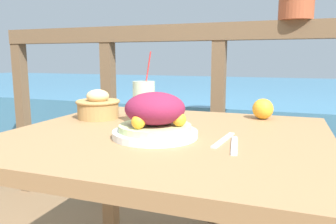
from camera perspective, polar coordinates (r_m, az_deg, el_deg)
The scene contains 9 objects.
patio_table at distance 1.06m, azimuth -0.24°, elevation -8.73°, with size 0.98×0.88×0.71m.
railing_fence at distance 1.81m, azimuth 8.77°, elevation 3.74°, with size 2.80×0.08×1.12m.
sea_backdrop at distance 4.33m, azimuth 15.04°, elevation 0.49°, with size 12.00×4.00×0.59m.
salad_plate at distance 0.96m, azimuth -2.26°, elevation -1.04°, with size 0.25×0.25×0.13m.
drink_glass at distance 1.15m, azimuth -4.21°, elevation 1.61°, with size 0.08×0.08×0.25m.
bread_basket at distance 1.29m, azimuth -12.08°, elevation 0.98°, with size 0.17×0.17×0.11m.
fork at distance 0.94m, azimuth 9.65°, elevation -4.82°, with size 0.04×0.18×0.00m.
knife at distance 0.89m, azimuth 11.48°, elevation -5.68°, with size 0.04×0.18×0.00m.
orange_near_basket at distance 1.30m, azimuth 16.19°, elevation 0.53°, with size 0.08×0.08×0.08m.
Camera 1 is at (0.35, -0.94, 0.94)m, focal length 35.00 mm.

